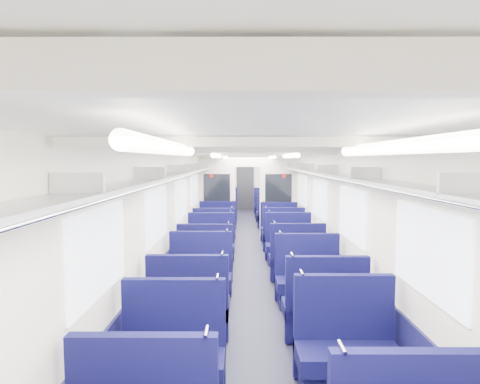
{
  "coord_description": "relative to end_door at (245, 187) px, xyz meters",
  "views": [
    {
      "loc": [
        -0.19,
        -8.5,
        2.2
      ],
      "look_at": [
        -0.22,
        3.05,
        1.26
      ],
      "focal_mm": 29.81,
      "sensor_mm": 36.0,
      "label": 1
    }
  ],
  "objects": [
    {
      "name": "floor",
      "position": [
        0.0,
        -8.94,
        -1.0
      ],
      "size": [
        2.8,
        18.0,
        0.01
      ],
      "primitive_type": "cube",
      "color": "black",
      "rests_on": "ground"
    },
    {
      "name": "ceiling",
      "position": [
        0.0,
        -8.94,
        1.35
      ],
      "size": [
        2.8,
        18.0,
        0.01
      ],
      "primitive_type": "cube",
      "color": "white",
      "rests_on": "wall_left"
    },
    {
      "name": "wall_left",
      "position": [
        -1.4,
        -8.94,
        0.18
      ],
      "size": [
        0.02,
        18.0,
        2.35
      ],
      "primitive_type": "cube",
      "color": "silver",
      "rests_on": "floor"
    },
    {
      "name": "dado_left",
      "position": [
        -1.39,
        -8.94,
        -0.65
      ],
      "size": [
        0.03,
        17.9,
        0.7
      ],
      "primitive_type": "cube",
      "color": "#111037",
      "rests_on": "floor"
    },
    {
      "name": "wall_right",
      "position": [
        1.4,
        -8.94,
        0.18
      ],
      "size": [
        0.02,
        18.0,
        2.35
      ],
      "primitive_type": "cube",
      "color": "silver",
      "rests_on": "floor"
    },
    {
      "name": "dado_right",
      "position": [
        1.39,
        -8.94,
        -0.65
      ],
      "size": [
        0.03,
        17.9,
        0.7
      ],
      "primitive_type": "cube",
      "color": "#111037",
      "rests_on": "floor"
    },
    {
      "name": "wall_far",
      "position": [
        0.0,
        0.06,
        0.18
      ],
      "size": [
        2.8,
        0.02,
        2.35
      ],
      "primitive_type": "cube",
      "color": "silver",
      "rests_on": "floor"
    },
    {
      "name": "luggage_rack_left",
      "position": [
        -1.21,
        -8.94,
        0.97
      ],
      "size": [
        0.36,
        17.4,
        0.18
      ],
      "color": "#B2B5BA",
      "rests_on": "wall_left"
    },
    {
      "name": "luggage_rack_right",
      "position": [
        1.21,
        -8.94,
        0.97
      ],
      "size": [
        0.36,
        17.4,
        0.18
      ],
      "color": "#B2B5BA",
      "rests_on": "wall_right"
    },
    {
      "name": "windows",
      "position": [
        0.0,
        -9.4,
        0.42
      ],
      "size": [
        2.78,
        15.6,
        0.75
      ],
      "color": "white",
      "rests_on": "wall_left"
    },
    {
      "name": "ceiling_fittings",
      "position": [
        0.0,
        -9.2,
        1.29
      ],
      "size": [
        2.7,
        16.06,
        0.11
      ],
      "color": "silver",
      "rests_on": "ceiling"
    },
    {
      "name": "end_door",
      "position": [
        0.0,
        0.0,
        0.0
      ],
      "size": [
        0.75,
        0.06,
        2.0
      ],
      "primitive_type": "cube",
      "color": "black",
      "rests_on": "floor"
    },
    {
      "name": "bulkhead",
      "position": [
        -0.0,
        -6.13,
        0.23
      ],
      "size": [
        2.8,
        0.1,
        2.35
      ],
      "color": "silver",
      "rests_on": "floor"
    },
    {
      "name": "seat_6",
      "position": [
        -0.83,
        -13.86,
        -0.66
      ],
      "size": [
        0.98,
        0.54,
        1.1
      ],
      "color": "#0D0E43",
      "rests_on": "floor"
    },
    {
      "name": "seat_7",
      "position": [
        0.83,
        -13.73,
        -0.66
      ],
      "size": [
        0.98,
        0.54,
        1.1
      ],
      "color": "#0D0E43",
      "rests_on": "floor"
    },
    {
      "name": "seat_8",
      "position": [
        -0.83,
        -12.64,
        -0.66
      ],
      "size": [
        0.98,
        0.54,
        1.1
      ],
      "color": "#0D0E43",
      "rests_on": "floor"
    },
    {
      "name": "seat_9",
      "position": [
        0.83,
        -12.7,
        -0.66
      ],
      "size": [
        0.98,
        0.54,
        1.1
      ],
      "color": "#0D0E43",
      "rests_on": "floor"
    },
    {
      "name": "seat_10",
      "position": [
        -0.83,
        -11.35,
        -0.66
      ],
      "size": [
        0.98,
        0.54,
        1.1
      ],
      "color": "#0D0E43",
      "rests_on": "floor"
    },
    {
      "name": "seat_11",
      "position": [
        0.83,
        -11.53,
        -0.66
      ],
      "size": [
        0.98,
        0.54,
        1.1
      ],
      "color": "#0D0E43",
      "rests_on": "floor"
    },
    {
      "name": "seat_12",
      "position": [
        -0.83,
        -10.37,
        -0.66
      ],
      "size": [
        0.98,
        0.54,
        1.1
      ],
      "color": "#0D0E43",
      "rests_on": "floor"
    },
    {
      "name": "seat_13",
      "position": [
        0.83,
        -10.29,
        -0.66
      ],
      "size": [
        0.98,
        0.54,
        1.1
      ],
      "color": "#0D0E43",
      "rests_on": "floor"
    },
    {
      "name": "seat_14",
      "position": [
        -0.83,
        -9.13,
        -0.66
      ],
      "size": [
        0.98,
        0.54,
        1.1
      ],
      "color": "#0D0E43",
      "rests_on": "floor"
    },
    {
      "name": "seat_15",
      "position": [
        0.83,
        -9.06,
        -0.66
      ],
      "size": [
        0.98,
        0.54,
        1.1
      ],
      "color": "#0D0E43",
      "rests_on": "floor"
    },
    {
      "name": "seat_16",
      "position": [
        -0.83,
        -8.05,
        -0.66
      ],
      "size": [
        0.98,
        0.54,
        1.1
      ],
      "color": "#0D0E43",
      "rests_on": "floor"
    },
    {
      "name": "seat_17",
      "position": [
        0.83,
        -7.95,
        -0.66
      ],
      "size": [
        0.98,
        0.54,
        1.1
      ],
      "color": "#0D0E43",
      "rests_on": "floor"
    },
    {
      "name": "seat_18",
      "position": [
        -0.83,
        -6.76,
        -0.66
      ],
      "size": [
        0.98,
        0.54,
        1.1
      ],
      "color": "#0D0E43",
      "rests_on": "floor"
    },
    {
      "name": "seat_19",
      "position": [
        0.83,
        -6.98,
        -0.66
      ],
      "size": [
        0.98,
        0.54,
        1.1
      ],
      "color": "#0D0E43",
      "rests_on": "floor"
    },
    {
      "name": "seat_20",
      "position": [
        -0.83,
        -4.79,
        -0.66
      ],
      "size": [
        0.98,
        0.54,
        1.1
      ],
      "color": "#0D0E43",
      "rests_on": "floor"
    },
    {
      "name": "seat_21",
      "position": [
        0.83,
        -4.74,
        -0.66
      ],
      "size": [
        0.98,
        0.54,
        1.1
      ],
      "color": "#0D0E43",
      "rests_on": "floor"
    },
    {
      "name": "seat_22",
      "position": [
        -0.83,
        -3.77,
        -0.66
      ],
      "size": [
        0.98,
        0.54,
        1.1
      ],
      "color": "#0D0E43",
      "rests_on": "floor"
    },
    {
      "name": "seat_23",
      "position": [
        0.83,
        -3.75,
        -0.66
      ],
      "size": [
        0.98,
        0.54,
        1.1
      ],
      "color": "#0D0E43",
      "rests_on": "floor"
    },
    {
      "name": "seat_24",
      "position": [
        -0.83,
        -2.61,
        -0.66
      ],
      "size": [
        0.98,
        0.54,
        1.1
      ],
      "color": "#0D0E43",
      "rests_on": "floor"
    },
    {
      "name": "seat_25",
      "position": [
        0.83,
        -2.59,
        -0.66
      ],
      "size": [
        0.98,
        0.54,
        1.1
      ],
      "color": "#0D0E43",
      "rests_on": "floor"
    },
    {
      "name": "seat_26",
      "position": [
        -0.83,
        -1.3,
        -0.66
      ],
      "size": [
        0.98,
        0.54,
        1.1
      ],
      "color": "#0D0E43",
      "rests_on": "floor"
    },
    {
      "name": "seat_27",
      "position": [
        0.83,
        -1.48,
        -0.66
      ],
      "size": [
        0.98,
        0.54,
        1.1
      ],
      "color": "#0D0E43",
      "rests_on": "floor"
    }
  ]
}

